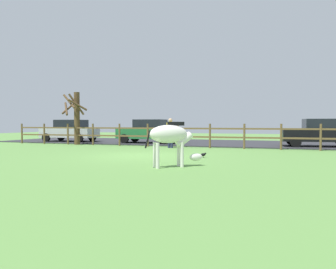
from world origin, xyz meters
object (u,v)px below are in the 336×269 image
(zebra, at_px, (171,137))
(bare_tree, at_px, (76,116))
(crow_on_grass, at_px, (203,154))
(parked_car_silver, at_px, (70,130))
(parked_car_black, at_px, (320,132))
(parked_car_green, at_px, (149,131))
(visitor_near_fence, at_px, (170,132))

(zebra, bearing_deg, bare_tree, 138.34)
(crow_on_grass, height_order, parked_car_silver, parked_car_silver)
(bare_tree, height_order, parked_car_silver, bare_tree)
(zebra, xyz_separation_m, parked_car_black, (5.40, 10.38, -0.08))
(bare_tree, height_order, zebra, bare_tree)
(crow_on_grass, height_order, parked_car_black, parked_car_black)
(zebra, bearing_deg, parked_car_silver, 137.25)
(parked_car_green, distance_m, visitor_near_fence, 3.89)
(bare_tree, xyz_separation_m, crow_on_grass, (9.38, -5.00, -1.72))
(parked_car_black, relative_size, visitor_near_fence, 2.52)
(parked_car_silver, bearing_deg, parked_car_black, 0.56)
(crow_on_grass, bearing_deg, parked_car_silver, 147.77)
(bare_tree, xyz_separation_m, parked_car_black, (14.42, 2.36, -1.00))
(visitor_near_fence, bearing_deg, zebra, -71.54)
(parked_car_black, xyz_separation_m, parked_car_silver, (-16.46, -0.16, 0.00))
(zebra, relative_size, parked_car_silver, 0.40)
(zebra, relative_size, parked_car_green, 0.40)
(crow_on_grass, bearing_deg, zebra, -96.87)
(zebra, xyz_separation_m, visitor_near_fence, (-2.46, 7.38, -0.02))
(parked_car_silver, height_order, visitor_near_fence, visitor_near_fence)
(zebra, bearing_deg, crow_on_grass, 83.13)
(crow_on_grass, bearing_deg, parked_car_black, 55.64)
(crow_on_grass, xyz_separation_m, parked_car_green, (-5.33, 7.33, 0.72))
(parked_car_black, bearing_deg, zebra, -117.47)
(zebra, distance_m, parked_car_green, 11.48)
(visitor_near_fence, bearing_deg, parked_car_silver, 161.69)
(crow_on_grass, xyz_separation_m, parked_car_black, (5.03, 7.36, 0.72))
(parked_car_black, bearing_deg, parked_car_green, -179.82)
(zebra, distance_m, parked_car_black, 11.70)
(zebra, height_order, parked_car_silver, parked_car_silver)
(crow_on_grass, distance_m, visitor_near_fence, 5.25)
(parked_car_black, xyz_separation_m, visitor_near_fence, (-7.86, -3.01, 0.06))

